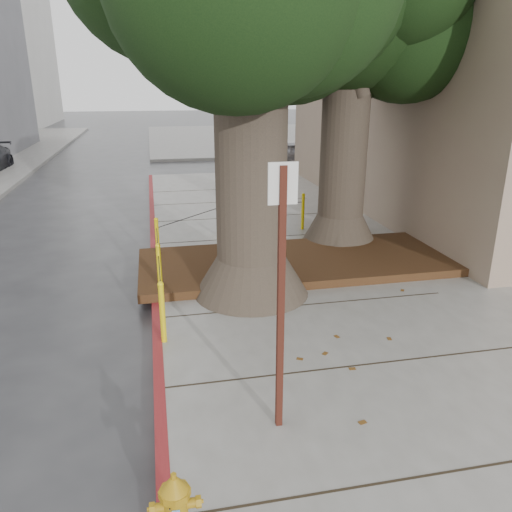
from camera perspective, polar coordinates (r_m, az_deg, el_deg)
The scene contains 12 objects.
ground at distance 6.85m, azimuth 6.55°, elevation -13.95°, with size 140.00×140.00×0.00m, color #28282B.
sidewalk_far at distance 36.48m, azimuth 0.88°, elevation 13.41°, with size 16.00×20.00×0.15m, color slate.
curb_red at distance 8.73m, azimuth -11.34°, elevation -5.99°, with size 0.14×26.00×0.16m, color maroon.
planter_bed at distance 10.35m, azimuth 4.70°, elevation -0.67°, with size 6.40×2.60×0.16m, color black.
building_side_white at distance 36.18m, azimuth 19.07°, elevation 19.41°, with size 10.00×10.00×9.00m, color silver.
building_side_grey at distance 44.47m, azimuth 22.34°, elevation 20.77°, with size 12.00×14.00×12.00m, color slate.
tree_far at distance 11.74m, azimuth 12.27°, elevation 25.08°, with size 4.50×3.80×7.17m.
bollard_ring at distance 10.32m, azimuth -5.44°, elevation 1.80°, with size 3.79×5.39×0.95m.
fire_hydrant at distance 4.54m, azimuth -9.15°, elevation -26.71°, with size 0.36×0.32×0.69m.
signpost at distance 5.01m, azimuth 2.88°, elevation -3.65°, with size 0.29×0.07×2.89m.
car_silver at distance 24.34m, azimuth 4.33°, elevation 11.63°, with size 1.33×3.31×1.13m, color #9D9CA1.
car_red at distance 26.53m, azimuth 8.75°, elevation 12.19°, with size 1.29×3.70×1.22m, color maroon.
Camera 1 is at (-1.90, -5.43, 3.73)m, focal length 35.00 mm.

